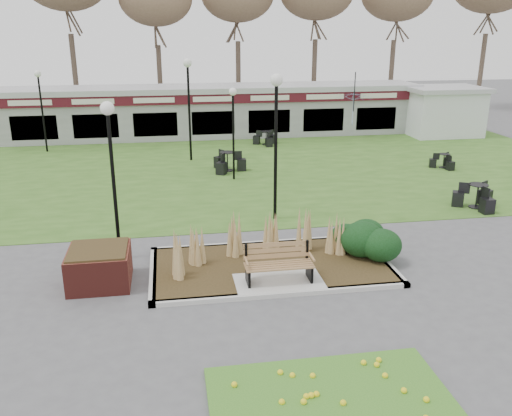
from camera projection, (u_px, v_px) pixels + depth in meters
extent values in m
plane|color=#515154|center=(280.00, 289.00, 13.39)|extent=(100.00, 100.00, 0.00)
cube|color=#335D1D|center=(226.00, 169.00, 24.61)|extent=(34.00, 16.00, 0.02)
cube|color=#357321|center=(336.00, 411.00, 9.08)|extent=(4.20, 3.00, 0.08)
cube|color=#312713|center=(271.00, 266.00, 14.49)|extent=(6.22, 3.22, 0.12)
cube|color=#B7B7B2|center=(284.00, 294.00, 12.99)|extent=(6.40, 0.18, 0.12)
cube|color=#B7B7B2|center=(261.00, 244.00, 16.00)|extent=(6.40, 0.18, 0.12)
cube|color=#B7B7B2|center=(153.00, 274.00, 14.02)|extent=(0.18, 3.40, 0.12)
cube|color=#B7B7B2|center=(381.00, 259.00, 14.97)|extent=(0.18, 3.40, 0.12)
cube|color=#B7B7B2|center=(279.00, 283.00, 13.51)|extent=(2.20, 1.20, 0.13)
cone|color=tan|center=(198.00, 243.00, 14.37)|extent=(0.36, 0.36, 1.15)
cone|color=tan|center=(234.00, 235.00, 14.90)|extent=(0.36, 0.36, 1.15)
cone|color=tan|center=(271.00, 230.00, 15.26)|extent=(0.36, 0.36, 1.15)
cone|color=tan|center=(304.00, 231.00, 15.21)|extent=(0.36, 0.36, 1.15)
cone|color=tan|center=(336.00, 235.00, 14.96)|extent=(0.36, 0.36, 1.15)
cone|color=tan|center=(180.00, 256.00, 13.55)|extent=(0.36, 0.36, 1.15)
ellipsoid|color=black|center=(362.00, 239.00, 14.91)|extent=(1.21, 1.10, 0.99)
ellipsoid|color=black|center=(382.00, 245.00, 14.61)|extent=(1.10, 1.00, 0.90)
ellipsoid|color=black|center=(366.00, 234.00, 15.44)|extent=(1.06, 0.96, 0.86)
ellipsoid|color=black|center=(346.00, 237.00, 15.37)|extent=(0.92, 0.84, 0.76)
cube|color=#986F44|center=(279.00, 265.00, 13.35)|extent=(1.70, 0.57, 0.04)
cube|color=#986F44|center=(277.00, 250.00, 13.55)|extent=(1.70, 0.13, 0.44)
cube|color=black|center=(248.00, 276.00, 13.30)|extent=(0.06, 0.55, 0.42)
cube|color=black|center=(310.00, 271.00, 13.54)|extent=(0.06, 0.55, 0.42)
cube|color=black|center=(246.00, 253.00, 13.43)|extent=(0.06, 0.06, 0.50)
cube|color=black|center=(307.00, 249.00, 13.67)|extent=(0.06, 0.06, 0.50)
cube|color=#986F44|center=(246.00, 261.00, 13.15)|extent=(0.05, 0.50, 0.04)
cube|color=#986F44|center=(312.00, 257.00, 13.40)|extent=(0.05, 0.50, 0.04)
cube|color=maroon|center=(100.00, 267.00, 13.51)|extent=(1.50, 1.50, 0.90)
cube|color=#312713|center=(98.00, 250.00, 13.36)|extent=(1.40, 1.40, 0.06)
cube|color=gray|center=(211.00, 114.00, 31.68)|extent=(24.00, 3.00, 2.60)
cube|color=#4B101A|center=(213.00, 99.00, 29.90)|extent=(24.00, 0.18, 0.55)
cube|color=#B7B8BC|center=(210.00, 88.00, 31.22)|extent=(24.60, 3.40, 0.30)
cube|color=silver|center=(213.00, 99.00, 29.79)|extent=(22.00, 0.02, 0.28)
cube|color=black|center=(213.00, 123.00, 30.42)|extent=(22.00, 0.10, 1.30)
cube|color=silver|center=(443.00, 113.00, 31.88)|extent=(4.00, 3.00, 2.60)
cube|color=#B7B8BC|center=(445.00, 89.00, 31.43)|extent=(4.40, 3.40, 0.25)
cylinder|color=#47382B|center=(71.00, 81.00, 37.37)|extent=(0.36, 0.36, 5.17)
cylinder|color=#47382B|center=(159.00, 79.00, 38.29)|extent=(0.36, 0.36, 5.17)
cylinder|color=#47382B|center=(243.00, 78.00, 39.21)|extent=(0.36, 0.36, 5.17)
cylinder|color=#47382B|center=(323.00, 77.00, 40.13)|extent=(0.36, 0.36, 5.17)
cylinder|color=#47382B|center=(399.00, 76.00, 41.05)|extent=(0.36, 0.36, 5.17)
cylinder|color=#47382B|center=(472.00, 75.00, 41.97)|extent=(0.36, 0.36, 5.17)
cylinder|color=black|center=(114.00, 190.00, 14.50)|extent=(0.10, 0.10, 4.01)
sphere|color=white|center=(107.00, 108.00, 13.81)|extent=(0.36, 0.36, 0.36)
cylinder|color=black|center=(276.00, 155.00, 17.51)|extent=(0.11, 0.11, 4.40)
sphere|color=white|center=(277.00, 80.00, 16.75)|extent=(0.40, 0.40, 0.40)
cylinder|color=black|center=(233.00, 138.00, 22.35)|extent=(0.09, 0.09, 3.52)
sphere|color=white|center=(233.00, 92.00, 21.75)|extent=(0.32, 0.32, 0.32)
cylinder|color=black|center=(189.00, 115.00, 25.48)|extent=(0.11, 0.11, 4.39)
sphere|color=white|center=(187.00, 63.00, 24.73)|extent=(0.40, 0.40, 0.40)
cylinder|color=black|center=(43.00, 115.00, 27.34)|extent=(0.09, 0.09, 3.78)
sphere|color=white|center=(38.00, 74.00, 26.69)|extent=(0.34, 0.34, 0.34)
cylinder|color=black|center=(228.00, 170.00, 24.19)|extent=(0.50, 0.50, 0.03)
cylinder|color=black|center=(227.00, 162.00, 24.06)|extent=(0.06, 0.06, 0.82)
cylinder|color=black|center=(227.00, 152.00, 23.93)|extent=(0.69, 0.69, 0.03)
cube|color=black|center=(241.00, 165.00, 24.20)|extent=(0.40, 0.40, 0.53)
cube|color=black|center=(220.00, 162.00, 24.58)|extent=(0.53, 0.53, 0.53)
cube|color=black|center=(221.00, 168.00, 23.56)|extent=(0.53, 0.53, 0.53)
cylinder|color=black|center=(266.00, 144.00, 29.54)|extent=(0.43, 0.43, 0.03)
cylinder|color=black|center=(266.00, 138.00, 29.43)|extent=(0.05, 0.05, 0.71)
cylinder|color=black|center=(266.00, 131.00, 29.31)|extent=(0.59, 0.59, 0.02)
cube|color=black|center=(273.00, 139.00, 29.84)|extent=(0.47, 0.47, 0.45)
cube|color=black|center=(257.00, 140.00, 29.61)|extent=(0.45, 0.45, 0.45)
cube|color=black|center=(269.00, 142.00, 28.98)|extent=(0.37, 0.37, 0.45)
cylinder|color=black|center=(476.00, 207.00, 19.31)|extent=(0.50, 0.50, 0.03)
cylinder|color=black|center=(477.00, 196.00, 19.18)|extent=(0.06, 0.06, 0.82)
cylinder|color=black|center=(479.00, 185.00, 19.04)|extent=(0.69, 0.69, 0.03)
cube|color=black|center=(485.00, 197.00, 19.63)|extent=(0.54, 0.54, 0.53)
cube|color=black|center=(458.00, 199.00, 19.42)|extent=(0.52, 0.52, 0.53)
cube|color=black|center=(487.00, 206.00, 18.65)|extent=(0.40, 0.40, 0.53)
cylinder|color=black|center=(443.00, 167.00, 24.73)|extent=(0.38, 0.38, 0.03)
cylinder|color=black|center=(444.00, 161.00, 24.63)|extent=(0.04, 0.04, 0.62)
cylinder|color=black|center=(444.00, 154.00, 24.53)|extent=(0.51, 0.51, 0.02)
cube|color=black|center=(447.00, 162.00, 25.01)|extent=(0.41, 0.41, 0.39)
cube|color=black|center=(433.00, 163.00, 24.75)|extent=(0.37, 0.37, 0.39)
cube|color=black|center=(450.00, 166.00, 24.25)|extent=(0.34, 0.34, 0.39)
cylinder|color=black|center=(353.00, 119.00, 31.10)|extent=(0.06, 0.06, 2.20)
imported|color=blue|center=(353.00, 109.00, 30.92)|extent=(2.60, 2.63, 1.91)
imported|color=black|center=(7.00, 121.00, 32.94)|extent=(4.31, 2.02, 1.37)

